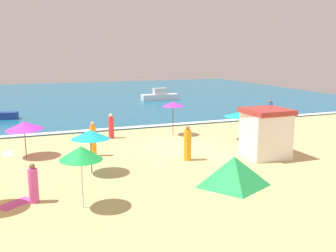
{
  "coord_description": "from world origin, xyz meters",
  "views": [
    {
      "loc": [
        -8.37,
        -20.37,
        5.64
      ],
      "look_at": [
        0.33,
        2.47,
        0.8
      ],
      "focal_mm": 40.13,
      "sensor_mm": 36.0,
      "label": 1
    }
  ],
  "objects_px": {
    "beach_umbrella_0": "(24,126)",
    "beachgoer_2": "(33,185)",
    "beachgoer_0": "(188,144)",
    "beach_umbrella_3": "(90,134)",
    "beach_umbrella_1": "(173,104)",
    "beachgoer_9": "(270,112)",
    "beach_tent": "(234,172)",
    "small_boat_0": "(160,96)",
    "beachgoer_8": "(111,127)",
    "beach_umbrella_4": "(81,153)",
    "lifeguard_cabana": "(266,133)",
    "beachgoer_3": "(93,140)",
    "beach_umbrella_6": "(242,114)"
  },
  "relations": [
    {
      "from": "beach_umbrella_4",
      "to": "beachgoer_3",
      "type": "distance_m",
      "value": 7.2
    },
    {
      "from": "beachgoer_0",
      "to": "beachgoer_2",
      "type": "distance_m",
      "value": 8.37
    },
    {
      "from": "lifeguard_cabana",
      "to": "small_boat_0",
      "type": "xyz_separation_m",
      "value": [
        2.68,
        24.6,
        -0.78
      ]
    },
    {
      "from": "beachgoer_2",
      "to": "beachgoer_8",
      "type": "relative_size",
      "value": 0.92
    },
    {
      "from": "beachgoer_0",
      "to": "small_boat_0",
      "type": "xyz_separation_m",
      "value": [
        6.88,
        23.68,
        -0.3
      ]
    },
    {
      "from": "beach_umbrella_1",
      "to": "beachgoer_9",
      "type": "bearing_deg",
      "value": 8.84
    },
    {
      "from": "beach_tent",
      "to": "beach_umbrella_3",
      "type": "bearing_deg",
      "value": 143.67
    },
    {
      "from": "beach_umbrella_0",
      "to": "beachgoer_2",
      "type": "height_order",
      "value": "beach_umbrella_0"
    },
    {
      "from": "beachgoer_8",
      "to": "beachgoer_9",
      "type": "xyz_separation_m",
      "value": [
        13.14,
        0.83,
        0.08
      ]
    },
    {
      "from": "beach_umbrella_1",
      "to": "small_boat_0",
      "type": "relative_size",
      "value": 0.54
    },
    {
      "from": "beach_umbrella_6",
      "to": "beachgoer_8",
      "type": "xyz_separation_m",
      "value": [
        -7.77,
        3.58,
        -0.94
      ]
    },
    {
      "from": "lifeguard_cabana",
      "to": "beachgoer_9",
      "type": "relative_size",
      "value": 1.43
    },
    {
      "from": "beach_umbrella_3",
      "to": "beach_umbrella_0",
      "type": "bearing_deg",
      "value": 124.59
    },
    {
      "from": "beach_umbrella_1",
      "to": "beachgoer_3",
      "type": "xyz_separation_m",
      "value": [
        -6.04,
        -3.36,
        -1.24
      ]
    },
    {
      "from": "beach_tent",
      "to": "beachgoer_3",
      "type": "height_order",
      "value": "beachgoer_3"
    },
    {
      "from": "beachgoer_2",
      "to": "beachgoer_9",
      "type": "bearing_deg",
      "value": 29.88
    },
    {
      "from": "beach_tent",
      "to": "beachgoer_9",
      "type": "bearing_deg",
      "value": 48.73
    },
    {
      "from": "beach_umbrella_4",
      "to": "beachgoer_9",
      "type": "height_order",
      "value": "beach_umbrella_4"
    },
    {
      "from": "lifeguard_cabana",
      "to": "beachgoer_0",
      "type": "distance_m",
      "value": 4.32
    },
    {
      "from": "beach_umbrella_3",
      "to": "beachgoer_3",
      "type": "height_order",
      "value": "beach_umbrella_3"
    },
    {
      "from": "beach_umbrella_1",
      "to": "beach_tent",
      "type": "relative_size",
      "value": 0.83
    },
    {
      "from": "beachgoer_3",
      "to": "beachgoer_9",
      "type": "height_order",
      "value": "beachgoer_3"
    },
    {
      "from": "beach_tent",
      "to": "beachgoer_2",
      "type": "relative_size",
      "value": 1.83
    },
    {
      "from": "beach_umbrella_1",
      "to": "beachgoer_2",
      "type": "xyz_separation_m",
      "value": [
        -9.28,
        -9.09,
        -1.45
      ]
    },
    {
      "from": "beach_umbrella_0",
      "to": "beach_umbrella_6",
      "type": "relative_size",
      "value": 0.9
    },
    {
      "from": "lifeguard_cabana",
      "to": "beach_umbrella_0",
      "type": "height_order",
      "value": "lifeguard_cabana"
    },
    {
      "from": "beachgoer_3",
      "to": "beachgoer_9",
      "type": "bearing_deg",
      "value": 17.59
    },
    {
      "from": "beachgoer_0",
      "to": "beach_umbrella_3",
      "type": "bearing_deg",
      "value": -175.22
    },
    {
      "from": "beachgoer_3",
      "to": "small_boat_0",
      "type": "bearing_deg",
      "value": 61.63
    },
    {
      "from": "small_boat_0",
      "to": "beach_umbrella_3",
      "type": "bearing_deg",
      "value": -116.46
    },
    {
      "from": "beach_umbrella_3",
      "to": "beachgoer_9",
      "type": "bearing_deg",
      "value": 26.48
    },
    {
      "from": "beachgoer_8",
      "to": "small_boat_0",
      "type": "height_order",
      "value": "beachgoer_8"
    },
    {
      "from": "beach_umbrella_4",
      "to": "beachgoer_9",
      "type": "bearing_deg",
      "value": 35.17
    },
    {
      "from": "beach_umbrella_0",
      "to": "small_boat_0",
      "type": "distance_m",
      "value": 24.91
    },
    {
      "from": "beach_umbrella_0",
      "to": "beach_umbrella_1",
      "type": "relative_size",
      "value": 1.15
    },
    {
      "from": "beach_tent",
      "to": "beach_umbrella_0",
      "type": "bearing_deg",
      "value": 135.42
    },
    {
      "from": "beach_umbrella_3",
      "to": "beach_tent",
      "type": "relative_size",
      "value": 0.89
    },
    {
      "from": "beachgoer_0",
      "to": "small_boat_0",
      "type": "bearing_deg",
      "value": 73.8
    },
    {
      "from": "beach_umbrella_3",
      "to": "beachgoer_3",
      "type": "xyz_separation_m",
      "value": [
        0.61,
        3.02,
        -0.97
      ]
    },
    {
      "from": "beach_umbrella_4",
      "to": "beachgoer_9",
      "type": "relative_size",
      "value": 1.27
    },
    {
      "from": "lifeguard_cabana",
      "to": "beachgoer_9",
      "type": "bearing_deg",
      "value": 52.72
    },
    {
      "from": "beach_umbrella_1",
      "to": "beach_umbrella_3",
      "type": "height_order",
      "value": "beach_umbrella_1"
    },
    {
      "from": "beachgoer_2",
      "to": "beach_umbrella_0",
      "type": "bearing_deg",
      "value": 91.94
    },
    {
      "from": "beachgoer_8",
      "to": "small_boat_0",
      "type": "distance_m",
      "value": 19.63
    },
    {
      "from": "beach_umbrella_0",
      "to": "beachgoer_3",
      "type": "xyz_separation_m",
      "value": [
        3.48,
        -1.14,
        -0.81
      ]
    },
    {
      "from": "beach_tent",
      "to": "lifeguard_cabana",
      "type": "bearing_deg",
      "value": 40.83
    },
    {
      "from": "beach_tent",
      "to": "beachgoer_8",
      "type": "distance_m",
      "value": 11.25
    },
    {
      "from": "beach_umbrella_1",
      "to": "beach_tent",
      "type": "distance_m",
      "value": 10.5
    },
    {
      "from": "beachgoer_0",
      "to": "small_boat_0",
      "type": "height_order",
      "value": "beachgoer_0"
    },
    {
      "from": "beach_umbrella_4",
      "to": "beachgoer_2",
      "type": "relative_size",
      "value": 1.54
    }
  ]
}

